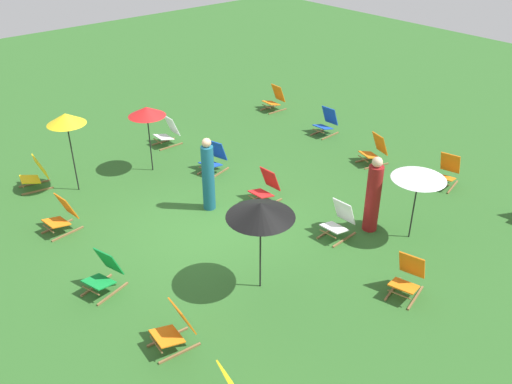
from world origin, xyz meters
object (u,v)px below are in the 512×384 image
Objects in this scene: deckchair_2 at (275,99)px; deckchair_3 at (104,273)px; deckchair_10 at (36,174)px; deckchair_4 at (375,151)px; deckchair_6 at (175,328)px; umbrella_0 at (261,210)px; deckchair_1 at (326,122)px; deckchair_13 at (339,221)px; deckchair_0 at (168,132)px; deckchair_9 at (447,171)px; umbrella_1 at (419,174)px; person_0 at (373,196)px; umbrella_3 at (66,119)px; umbrella_2 at (147,112)px; person_1 at (208,176)px; deckchair_8 at (214,158)px; deckchair_7 at (62,216)px; deckchair_11 at (408,277)px.

deckchair_2 is 9.82m from deckchair_3.
deckchair_2 is at bearing 102.17° from deckchair_10.
deckchair_10 is at bearing -105.94° from deckchair_4.
umbrella_0 is at bearing 102.45° from deckchair_6.
deckchair_13 is at bearing -47.42° from deckchair_1.
deckchair_2 is at bearing 136.06° from umbrella_0.
deckchair_9 is (6.59, 3.99, 0.00)m from deckchair_0.
deckchair_4 is at bearing 69.96° from deckchair_10.
umbrella_0 reaches higher than deckchair_13.
umbrella_1 reaches higher than deckchair_0.
umbrella_3 is at bearing -143.37° from person_0.
deckchair_0 is 6.37m from deckchair_13.
deckchair_2 and deckchair_4 have the same top height.
umbrella_2 is (-1.36, -5.23, 1.28)m from deckchair_1.
deckchair_9 is 0.48× the size of person_1.
deckchair_13 is (4.16, 0.23, 0.00)m from deckchair_8.
deckchair_3 and deckchair_4 have the same top height.
deckchair_9 is at bearing 55.41° from deckchair_7.
deckchair_1 is at bearing 77.12° from umbrella_3.
umbrella_1 reaches higher than deckchair_2.
deckchair_2 is at bearing -171.76° from deckchair_4.
umbrella_2 reaches higher than deckchair_0.
deckchair_4 is 1.01× the size of deckchair_9.
person_0 is 3.70m from person_1.
deckchair_1 is 7.34m from deckchair_11.
umbrella_0 is at bearing -104.47° from deckchair_9.
umbrella_3 reaches higher than umbrella_1.
deckchair_6 is 0.50× the size of umbrella_1.
deckchair_3 is at bearing -58.58° from deckchair_2.
deckchair_6 and deckchair_11 have the same top height.
deckchair_6 is at bearing -102.75° from deckchair_9.
deckchair_2 is 0.97× the size of deckchair_3.
umbrella_0 reaches higher than umbrella_1.
person_0 is at bearing -37.02° from deckchair_4.
umbrella_2 is 6.00m from person_0.
deckchair_4 is 1.03× the size of deckchair_7.
umbrella_1 is (0.81, -2.62, 1.17)m from deckchair_9.
person_1 is at bearing 142.38° from deckchair_6.
deckchair_7 is at bearing -174.22° from deckchair_6.
deckchair_13 is (-0.42, 4.43, 0.00)m from deckchair_6.
umbrella_3 is (-6.57, -4.53, 0.34)m from umbrella_1.
person_0 is at bearing 65.89° from deckchair_13.
deckchair_6 is 6.24m from umbrella_3.
person_0 is (4.33, 5.14, 0.46)m from deckchair_7.
umbrella_0 is at bearing -59.82° from deckchair_1.
person_0 reaches higher than deckchair_9.
umbrella_2 reaches higher than deckchair_7.
deckchair_6 is 1.00× the size of deckchair_7.
deckchair_8 and deckchair_13 have the same top height.
deckchair_7 is (2.33, -8.36, 0.00)m from deckchair_2.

